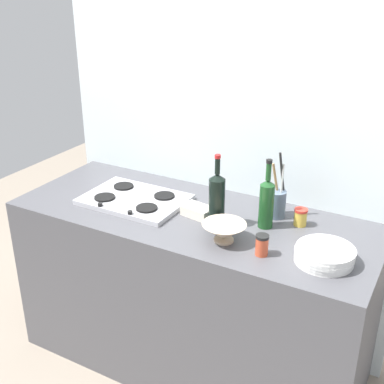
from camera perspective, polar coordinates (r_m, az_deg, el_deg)
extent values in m
plane|color=gray|center=(2.97, 0.00, -18.27)|extent=(6.00, 6.00, 0.00)
cube|color=#4C4C51|center=(2.69, 0.00, -11.17)|extent=(1.80, 0.70, 0.90)
cube|color=silver|center=(2.70, 3.91, 3.74)|extent=(1.90, 0.06, 2.13)
cube|color=#B2B2B7|center=(2.60, -6.52, -0.86)|extent=(0.51, 0.36, 0.02)
cylinder|color=black|center=(2.60, -9.89, -0.59)|extent=(0.11, 0.11, 0.01)
cylinder|color=black|center=(2.46, -5.17, -1.81)|extent=(0.11, 0.11, 0.01)
cylinder|color=black|center=(2.72, -7.78, 0.66)|extent=(0.11, 0.11, 0.01)
cylinder|color=black|center=(2.58, -3.17, -0.43)|extent=(0.11, 0.11, 0.01)
cylinder|color=black|center=(2.52, -10.39, -1.42)|extent=(0.02, 0.02, 0.02)
cylinder|color=black|center=(2.42, -7.05, -2.32)|extent=(0.02, 0.02, 0.02)
cylinder|color=white|center=(2.14, 14.72, -7.51)|extent=(0.24, 0.24, 0.01)
cylinder|color=white|center=(2.13, 14.74, -7.23)|extent=(0.24, 0.24, 0.01)
cylinder|color=white|center=(2.13, 14.84, -6.96)|extent=(0.24, 0.24, 0.01)
cylinder|color=white|center=(2.12, 14.79, -6.65)|extent=(0.24, 0.24, 0.01)
cylinder|color=white|center=(2.11, 14.95, -6.33)|extent=(0.24, 0.24, 0.01)
cylinder|color=black|center=(2.31, 2.82, -1.20)|extent=(0.08, 0.08, 0.23)
cone|color=black|center=(2.26, 2.88, 1.75)|extent=(0.08, 0.08, 0.03)
cylinder|color=black|center=(2.24, 2.91, 2.96)|extent=(0.02, 0.02, 0.08)
cylinder|color=#B21E1E|center=(2.22, 2.94, 4.06)|extent=(0.03, 0.03, 0.02)
cylinder|color=#19471E|center=(2.32, 8.43, -1.59)|extent=(0.07, 0.07, 0.21)
cone|color=#19471E|center=(2.27, 8.61, 1.07)|extent=(0.07, 0.07, 0.02)
cylinder|color=#19471E|center=(2.25, 8.69, 2.30)|extent=(0.02, 0.02, 0.08)
cylinder|color=black|center=(2.23, 8.77, 3.47)|extent=(0.03, 0.03, 0.02)
cylinder|color=beige|center=(2.23, 3.63, -5.45)|extent=(0.09, 0.09, 0.01)
cone|color=beige|center=(2.21, 3.65, -4.49)|extent=(0.20, 0.20, 0.07)
cube|color=silver|center=(2.43, 0.68, -2.16)|extent=(0.16, 0.11, 0.05)
cylinder|color=slate|center=(2.44, 9.55, -1.33)|extent=(0.09, 0.09, 0.13)
cylinder|color=#262626|center=(2.40, 10.23, 1.43)|extent=(0.04, 0.05, 0.27)
cylinder|color=#997247|center=(2.41, 9.54, 0.86)|extent=(0.05, 0.03, 0.21)
cylinder|color=#B7B7B2|center=(2.40, 10.15, 0.65)|extent=(0.02, 0.04, 0.21)
cylinder|color=gold|center=(2.39, 12.20, -2.93)|extent=(0.06, 0.06, 0.07)
cylinder|color=red|center=(2.37, 12.29, -2.04)|extent=(0.06, 0.06, 0.01)
cylinder|color=#C64C2D|center=(2.12, 7.93, -6.13)|extent=(0.05, 0.05, 0.08)
cylinder|color=black|center=(2.10, 8.00, -5.04)|extent=(0.06, 0.06, 0.01)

